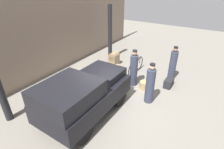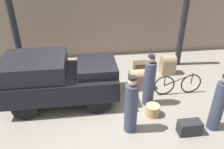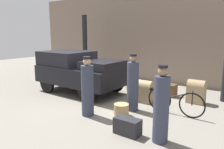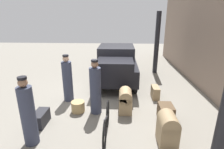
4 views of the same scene
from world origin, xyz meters
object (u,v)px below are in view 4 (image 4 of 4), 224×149
porter_with_bicycle (28,114)px  bicycle (106,123)px  trunk_barrel_dark (125,100)px  conductor_in_dark_uniform (95,89)px  trunk_large_brown (168,128)px  truck (116,63)px  wicker_basket (78,107)px  porter_lifting_near_truck (68,80)px  trunk_wicker_pale (155,92)px  suitcase_tan_flat (41,118)px  suitcase_black_upright (166,112)px

porter_with_bicycle → bicycle: bearing=101.0°
trunk_barrel_dark → conductor_in_dark_uniform: bearing=-83.0°
bicycle → trunk_large_brown: size_ratio=2.14×
truck → trunk_barrel_dark: 2.89m
conductor_in_dark_uniform → porter_with_bicycle: conductor_in_dark_uniform is taller
wicker_basket → bicycle: bearing=40.5°
porter_lifting_near_truck → porter_with_bicycle: bearing=-5.6°
porter_lifting_near_truck → trunk_wicker_pale: porter_lifting_near_truck is taller
porter_with_bicycle → truck: bearing=156.4°
suitcase_tan_flat → trunk_large_brown: size_ratio=0.78×
porter_with_bicycle → trunk_barrel_dark: 2.93m
truck → suitcase_tan_flat: (3.71, -2.09, -0.73)m
porter_with_bicycle → conductor_in_dark_uniform: bearing=138.4°
wicker_basket → porter_with_bicycle: porter_with_bicycle is taller
wicker_basket → porter_with_bicycle: 1.88m
truck → porter_with_bicycle: porter_with_bicycle is taller
bicycle → suitcase_black_upright: (-0.90, 1.75, -0.15)m
wicker_basket → truck: bearing=158.1°
wicker_basket → porter_lifting_near_truck: porter_lifting_near_truck is taller
conductor_in_dark_uniform → trunk_large_brown: conductor_in_dark_uniform is taller
suitcase_black_upright → trunk_large_brown: 1.14m
truck → trunk_wicker_pale: 2.44m
bicycle → conductor_in_dark_uniform: (-1.21, -0.44, 0.44)m
bicycle → porter_with_bicycle: size_ratio=1.00×
trunk_barrel_dark → suitcase_black_upright: size_ratio=1.40×
suitcase_tan_flat → trunk_large_brown: trunk_large_brown is taller
wicker_basket → conductor_in_dark_uniform: 0.89m
wicker_basket → trunk_barrel_dark: bearing=93.8°
wicker_basket → conductor_in_dark_uniform: (0.01, 0.60, 0.65)m
truck → wicker_basket: truck is taller
trunk_barrel_dark → truck: bearing=-171.9°
bicycle → trunk_wicker_pale: bicycle is taller
trunk_large_brown → conductor_in_dark_uniform: bearing=-125.5°
bicycle → suitcase_tan_flat: (-0.43, -1.96, -0.19)m
truck → bicycle: (4.14, -0.12, -0.55)m
porter_with_bicycle → trunk_large_brown: (-0.16, 3.36, -0.38)m
wicker_basket → trunk_wicker_pale: size_ratio=0.73×
bicycle → wicker_basket: bicycle is taller
truck → trunk_wicker_pale: (1.71, 1.59, -0.71)m
bicycle → porter_with_bicycle: (0.36, -1.84, 0.42)m
conductor_in_dark_uniform → porter_lifting_near_truck: bearing=-126.2°
suitcase_black_upright → suitcase_tan_flat: (0.47, -3.71, -0.04)m
trunk_large_brown → trunk_barrel_dark: bearing=-146.7°
wicker_basket → trunk_large_brown: size_ratio=0.54×
porter_lifting_near_truck → trunk_wicker_pale: bearing=96.5°
porter_with_bicycle → suitcase_black_upright: size_ratio=3.11×
trunk_barrel_dark → suitcase_tan_flat: 2.65m
truck → trunk_large_brown: bearing=17.9°
suitcase_black_upright → conductor_in_dark_uniform: bearing=-98.0°
trunk_large_brown → bicycle: bearing=-97.2°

